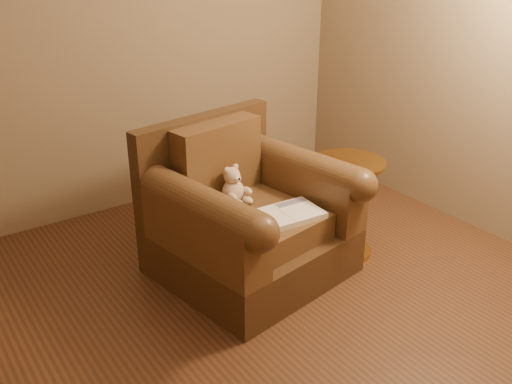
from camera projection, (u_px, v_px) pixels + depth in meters
floor at (267, 353)px, 2.82m from camera, size 4.00×4.00×0.00m
armchair at (246, 218)px, 3.40m from camera, size 1.14×1.10×0.90m
teddy_bear at (234, 188)px, 3.37m from camera, size 0.17×0.19×0.23m
guidebook at (284, 215)px, 3.21m from camera, size 0.45×0.29×0.03m
side_table at (346, 204)px, 3.58m from camera, size 0.45×0.45×0.64m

